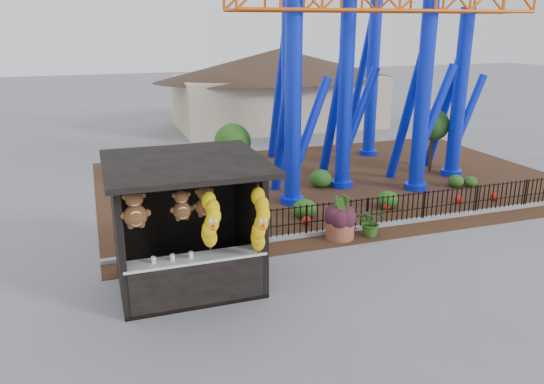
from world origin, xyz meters
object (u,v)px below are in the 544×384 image
object	(u,v)px
roller_coaster	(363,11)
terracotta_planter	(340,229)
prize_booth	(189,229)
potted_plant	(371,222)

from	to	relation	value
roller_coaster	terracotta_planter	bearing A→B (deg)	-121.38
roller_coaster	prize_booth	bearing A→B (deg)	-137.92
potted_plant	roller_coaster	bearing A→B (deg)	65.89
terracotta_planter	potted_plant	bearing A→B (deg)	-8.32
terracotta_planter	potted_plant	size ratio (longest dim) A/B	0.94
prize_booth	terracotta_planter	distance (m)	5.12
roller_coaster	terracotta_planter	size ratio (longest dim) A/B	13.19
prize_booth	potted_plant	world-z (taller)	prize_booth
terracotta_planter	potted_plant	xyz separation A→B (m)	(0.95, -0.14, 0.16)
prize_booth	terracotta_planter	bearing A→B (deg)	19.82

